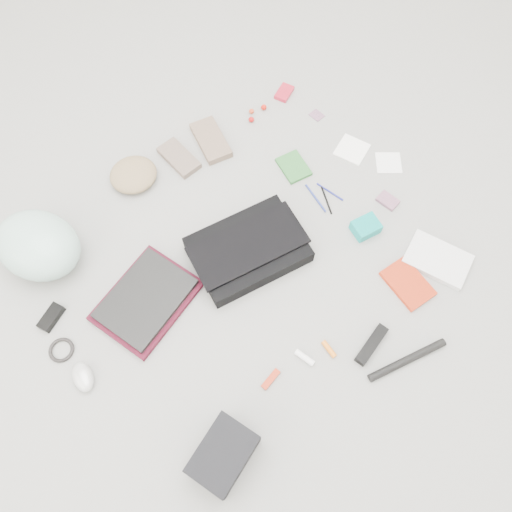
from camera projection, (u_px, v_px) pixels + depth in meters
ground_plane at (256, 262)px, 1.89m from camera, size 4.00×4.00×0.00m
messenger_bag at (248, 250)px, 1.88m from camera, size 0.45×0.36×0.07m
bag_flap at (248, 245)px, 1.84m from camera, size 0.46×0.27×0.01m
laptop_sleeve at (147, 301)px, 1.81m from camera, size 0.41×0.35×0.02m
laptop at (145, 299)px, 1.79m from camera, size 0.38×0.32×0.02m
bike_helmet at (38, 245)px, 1.81m from camera, size 0.37×0.40×0.20m
beanie at (133, 175)px, 2.02m from camera, size 0.24×0.23×0.07m
mitten_left at (179, 158)px, 2.08m from camera, size 0.10×0.19×0.03m
mitten_right at (211, 140)px, 2.11m from camera, size 0.16×0.24×0.03m
power_brick at (51, 317)px, 1.79m from camera, size 0.11×0.09×0.03m
cable_coil at (61, 350)px, 1.74m from camera, size 0.12×0.12×0.01m
mouse at (83, 377)px, 1.69m from camera, size 0.09×0.12×0.04m
camera_bag at (223, 455)px, 1.54m from camera, size 0.24×0.20×0.13m
multitool at (271, 379)px, 1.70m from camera, size 0.08×0.04×0.01m
toiletry_tube_white at (305, 358)px, 1.73m from camera, size 0.04×0.08×0.02m
toiletry_tube_orange at (329, 349)px, 1.74m from camera, size 0.02×0.07×0.02m
u_lock at (371, 345)px, 1.74m from camera, size 0.16×0.08×0.03m
bike_pump at (407, 360)px, 1.72m from camera, size 0.30×0.10×0.03m
book_red at (408, 283)px, 1.85m from camera, size 0.14×0.19×0.02m
book_white at (438, 260)px, 1.88m from camera, size 0.23×0.27×0.02m
notepad at (294, 167)px, 2.07m from camera, size 0.13×0.15×0.02m
pen_blue at (316, 198)px, 2.01m from camera, size 0.03×0.15×0.01m
pen_black at (326, 200)px, 2.00m from camera, size 0.06×0.12×0.01m
pen_navy at (330, 192)px, 2.02m from camera, size 0.04×0.13×0.01m
accordion_wallet at (366, 227)px, 1.93m from camera, size 0.11×0.10×0.05m
card_deck at (388, 201)px, 2.00m from camera, size 0.07×0.09×0.02m
napkin_top at (352, 150)px, 2.11m from camera, size 0.16×0.16×0.01m
napkin_bottom at (389, 163)px, 2.08m from camera, size 0.15×0.15×0.01m
lollipop_a at (251, 120)px, 2.16m from camera, size 0.03×0.03×0.02m
lollipop_b at (251, 111)px, 2.18m from camera, size 0.02×0.02×0.02m
lollipop_c at (264, 107)px, 2.19m from camera, size 0.03×0.03×0.02m
altoids_tin at (284, 93)px, 2.23m from camera, size 0.11×0.09×0.02m
stamp_sheet at (317, 115)px, 2.19m from camera, size 0.05×0.06×0.00m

